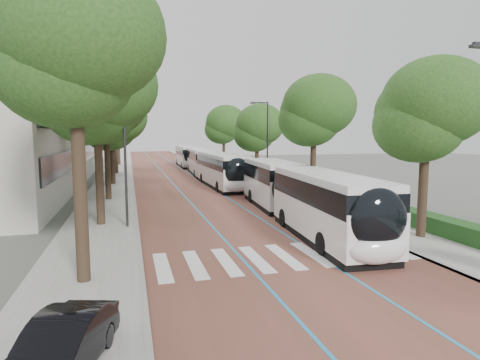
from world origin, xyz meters
name	(u,v)px	position (x,y,z in m)	size (l,w,h in m)	color
ground	(290,265)	(0.00, 0.00, 0.00)	(160.00, 160.00, 0.00)	#51544C
road	(175,172)	(0.00, 40.00, 0.01)	(11.00, 140.00, 0.02)	brown
sidewalk_left	(117,173)	(-7.50, 40.00, 0.06)	(4.00, 140.00, 0.12)	gray
sidewalk_right	(229,171)	(7.50, 40.00, 0.06)	(4.00, 140.00, 0.12)	gray
kerb_left	(132,173)	(-5.60, 40.00, 0.06)	(0.20, 140.00, 0.14)	gray
kerb_right	(216,171)	(5.60, 40.00, 0.06)	(0.20, 140.00, 0.14)	gray
zebra_crossing	(285,256)	(0.20, 1.00, 0.03)	(10.55, 3.60, 0.01)	silver
lane_line_left	(163,172)	(-1.60, 40.00, 0.02)	(0.12, 126.00, 0.01)	#2584BA
lane_line_right	(187,172)	(1.60, 40.00, 0.02)	(0.12, 126.00, 0.01)	#2584BA
hedge	(478,236)	(9.10, 0.00, 0.52)	(1.20, 14.00, 0.80)	#164017
streetlight_far	(266,137)	(6.62, 22.00, 4.82)	(1.82, 0.20, 8.00)	#29292C
lamp_post_left	(125,152)	(-6.10, 8.00, 4.12)	(0.14, 0.14, 8.00)	#29292C
trees_left	(109,116)	(-7.50, 24.27, 6.75)	(6.47, 60.28, 9.83)	black
trees_right	(268,124)	(7.70, 24.56, 6.13)	(5.92, 47.43, 8.99)	black
lead_bus	(300,195)	(3.40, 6.78, 1.63)	(3.86, 18.53, 3.20)	black
bus_queued_0	(222,171)	(2.67, 23.24, 1.62)	(2.70, 12.43, 3.20)	white
bus_queued_1	(202,162)	(2.91, 35.88, 1.62)	(3.18, 12.51, 3.20)	white
bus_queued_2	(187,156)	(2.96, 49.11, 1.62)	(2.82, 12.45, 3.20)	white
parked_car	(61,348)	(-7.36, -5.64, 0.72)	(1.27, 3.64, 1.20)	black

